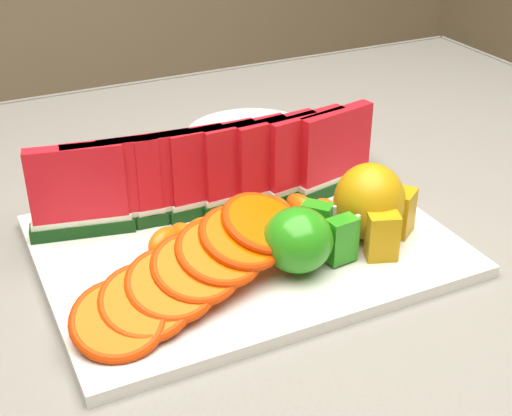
{
  "coord_description": "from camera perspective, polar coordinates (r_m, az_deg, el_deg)",
  "views": [
    {
      "loc": [
        -0.17,
        -0.59,
        1.15
      ],
      "look_at": [
        0.09,
        -0.04,
        0.81
      ],
      "focal_mm": 50.0,
      "sensor_mm": 36.0,
      "label": 1
    }
  ],
  "objects": [
    {
      "name": "platter",
      "position": [
        0.73,
        -0.93,
        -2.97
      ],
      "size": [
        0.4,
        0.3,
        0.01
      ],
      "color": "silver",
      "rests_on": "tablecloth"
    },
    {
      "name": "apple_cluster",
      "position": [
        0.67,
        3.8,
        -2.44
      ],
      "size": [
        0.11,
        0.09,
        0.06
      ],
      "color": "#167709",
      "rests_on": "platter"
    },
    {
      "name": "watermelon_row",
      "position": [
        0.75,
        -3.41,
        2.84
      ],
      "size": [
        0.39,
        0.07,
        0.1
      ],
      "color": "#08380C",
      "rests_on": "platter"
    },
    {
      "name": "orange_fan_front",
      "position": [
        0.63,
        -4.86,
        -4.81
      ],
      "size": [
        0.26,
        0.15,
        0.06
      ],
      "color": "red",
      "rests_on": "platter"
    },
    {
      "name": "side_plate",
      "position": [
        0.98,
        -0.32,
        5.8
      ],
      "size": [
        0.23,
        0.23,
        0.01
      ],
      "color": "silver",
      "rests_on": "tablecloth"
    },
    {
      "name": "tangerine_segments",
      "position": [
        0.73,
        -0.95,
        -1.24
      ],
      "size": [
        0.21,
        0.07,
        0.03
      ],
      "color": "orange",
      "rests_on": "platter"
    },
    {
      "name": "tablecloth",
      "position": [
        0.75,
        -7.45,
        -6.46
      ],
      "size": [
        1.53,
        1.03,
        0.2
      ],
      "color": "slate",
      "rests_on": "table"
    },
    {
      "name": "table",
      "position": [
        0.79,
        -7.16,
        -10.15
      ],
      "size": [
        1.4,
        0.9,
        0.75
      ],
      "color": "#54321B",
      "rests_on": "ground"
    },
    {
      "name": "orange_fan_back",
      "position": [
        0.82,
        -1.92,
        3.37
      ],
      "size": [
        0.38,
        0.1,
        0.05
      ],
      "color": "red",
      "rests_on": "platter"
    },
    {
      "name": "pear_cluster",
      "position": [
        0.72,
        9.27,
        0.28
      ],
      "size": [
        0.09,
        0.09,
        0.08
      ],
      "color": "#AA8618",
      "rests_on": "platter"
    }
  ]
}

